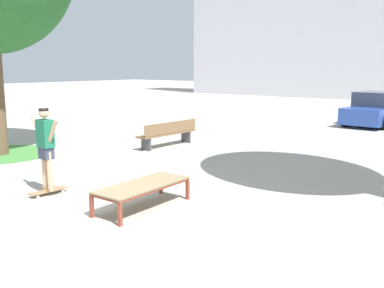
{
  "coord_description": "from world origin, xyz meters",
  "views": [
    {
      "loc": [
        5.72,
        -5.18,
        2.59
      ],
      "look_at": [
        0.26,
        1.87,
        1.0
      ],
      "focal_mm": 40.41,
      "sensor_mm": 36.0,
      "label": 1
    }
  ],
  "objects_px": {
    "skateboard": "(49,191)",
    "car_blue": "(375,110)",
    "skater": "(46,143)",
    "park_bench": "(168,133)",
    "skate_box": "(142,186)"
  },
  "relations": [
    {
      "from": "car_blue",
      "to": "skater",
      "type": "bearing_deg",
      "value": -98.23
    },
    {
      "from": "skateboard",
      "to": "park_bench",
      "type": "distance_m",
      "value": 5.9
    },
    {
      "from": "skateboard",
      "to": "car_blue",
      "type": "height_order",
      "value": "car_blue"
    },
    {
      "from": "park_bench",
      "to": "skate_box",
      "type": "bearing_deg",
      "value": -53.49
    },
    {
      "from": "skate_box",
      "to": "car_blue",
      "type": "xyz_separation_m",
      "value": [
        0.11,
        14.91,
        0.28
      ]
    },
    {
      "from": "skate_box",
      "to": "skater",
      "type": "height_order",
      "value": "skater"
    },
    {
      "from": "skateboard",
      "to": "car_blue",
      "type": "bearing_deg",
      "value": 81.77
    },
    {
      "from": "skate_box",
      "to": "skater",
      "type": "distance_m",
      "value": 2.31
    },
    {
      "from": "skateboard",
      "to": "skater",
      "type": "relative_size",
      "value": 0.48
    },
    {
      "from": "skateboard",
      "to": "park_bench",
      "type": "height_order",
      "value": "park_bench"
    },
    {
      "from": "skateboard",
      "to": "skater",
      "type": "distance_m",
      "value": 0.99
    },
    {
      "from": "skater",
      "to": "car_blue",
      "type": "relative_size",
      "value": 0.39
    },
    {
      "from": "skateboard",
      "to": "car_blue",
      "type": "xyz_separation_m",
      "value": [
        2.24,
        15.49,
        0.61
      ]
    },
    {
      "from": "skate_box",
      "to": "skater",
      "type": "xyz_separation_m",
      "value": [
        -2.13,
        -0.57,
        0.66
      ]
    },
    {
      "from": "skate_box",
      "to": "skateboard",
      "type": "xyz_separation_m",
      "value": [
        -2.13,
        -0.58,
        -0.34
      ]
    }
  ]
}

